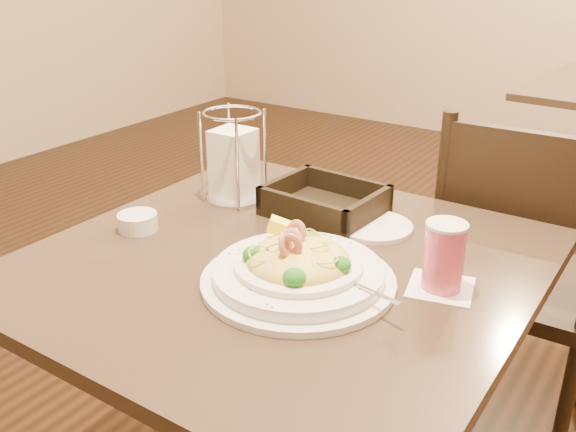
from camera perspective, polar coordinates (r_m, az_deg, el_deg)
The scene contains 8 objects.
main_table at distance 1.35m, azimuth -0.49°, elevation -12.56°, with size 0.90×0.90×0.73m.
dining_chair_near at distance 1.76m, azimuth 19.82°, elevation -4.92°, with size 0.43×0.43×0.93m.
pasta_bowl at distance 1.12m, azimuth 0.90°, elevation -4.69°, with size 0.38×0.34×0.11m.
drink_glass at distance 1.13m, azimuth 13.69°, elevation -3.54°, with size 0.13×0.13×0.12m.
bread_basket at distance 1.41m, azimuth 3.28°, elevation 1.05°, with size 0.24×0.20×0.06m.
napkin_caddy at distance 1.47m, azimuth -4.85°, elevation 4.78°, with size 0.13×0.13×0.21m.
side_plate at distance 1.35m, azimuth 7.67°, elevation -0.94°, with size 0.16×0.16×0.01m, color white.
butter_ramekin at distance 1.37m, azimuth -13.21°, elevation -0.51°, with size 0.08×0.08×0.04m, color white.
Camera 1 is at (0.61, -0.90, 1.29)m, focal length 40.00 mm.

